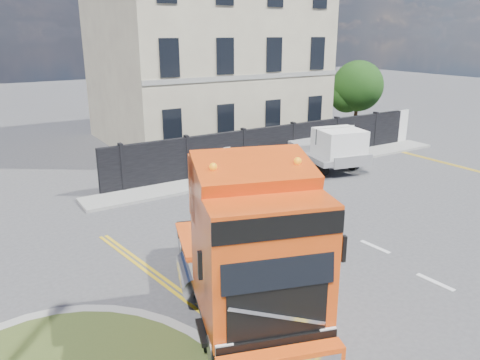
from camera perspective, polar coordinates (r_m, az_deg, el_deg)
ground at (r=13.86m, az=6.49°, el=-10.29°), size 120.00×120.00×0.00m
hoarding_fence at (r=24.01m, az=5.57°, el=4.37°), size 18.80×0.25×2.00m
georgian_building at (r=29.42m, az=-4.30°, el=16.20°), size 12.30×10.30×12.80m
tree at (r=31.11m, az=13.85°, el=10.79°), size 3.20×3.20×4.80m
pavement_far at (r=23.23m, az=5.77°, el=1.51°), size 20.00×1.60×0.12m
truck at (r=10.50m, az=1.33°, el=-9.01°), size 4.32×6.96×3.91m
flatbed_pickup at (r=23.07m, az=10.90°, el=3.94°), size 3.04×5.43×2.12m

